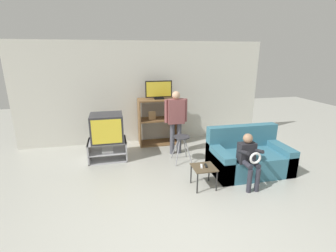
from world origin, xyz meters
TOP-DOWN VIEW (x-y plane):
  - ground_plane at (0.00, 0.00)m, footprint 18.00×18.00m
  - wall_back at (0.00, 3.88)m, footprint 6.40×0.06m
  - tv_stand at (-1.00, 2.81)m, footprint 0.83×0.60m
  - television_main at (-0.98, 2.80)m, footprint 0.69×0.61m
  - media_shelf at (0.30, 3.56)m, footprint 1.03×0.51m
  - television_flat at (0.31, 3.54)m, footprint 0.67×0.20m
  - folding_stool at (0.58, 2.33)m, footprint 0.39×0.44m
  - snack_table at (0.67, 1.20)m, footprint 0.40×0.40m
  - remote_control_black at (0.72, 1.22)m, footprint 0.06×0.15m
  - remote_control_white at (0.63, 1.22)m, footprint 0.08×0.15m
  - couch at (1.77, 1.62)m, footprint 1.51×0.91m
  - person_standing_adult at (0.57, 2.80)m, footprint 0.53×0.20m
  - person_seated_child at (1.45, 1.09)m, footprint 0.33×0.43m

SIDE VIEW (x-z plane):
  - ground_plane at x=0.00m, z-range 0.00..0.00m
  - tv_stand at x=-1.00m, z-range 0.00..0.44m
  - couch at x=1.77m, z-range -0.15..0.72m
  - snack_table at x=0.67m, z-range 0.14..0.53m
  - remote_control_black at x=0.72m, z-range 0.39..0.41m
  - remote_control_white at x=0.63m, z-range 0.39..0.41m
  - folding_stool at x=0.58m, z-range 0.18..0.77m
  - person_seated_child at x=1.45m, z-range 0.09..1.05m
  - media_shelf at x=0.30m, z-range 0.01..1.21m
  - television_main at x=-0.98m, z-range 0.44..1.04m
  - person_standing_adult at x=0.57m, z-range 0.15..1.64m
  - wall_back at x=0.00m, z-range 0.00..2.60m
  - television_flat at x=0.31m, z-range 1.18..1.63m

